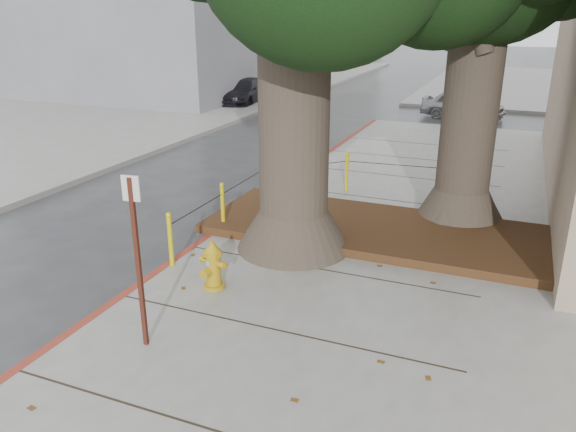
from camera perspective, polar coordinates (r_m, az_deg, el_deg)
name	(u,v)px	position (r m, az deg, el deg)	size (l,w,h in m)	color
ground	(241,331)	(7.96, -4.77, -11.61)	(140.00, 140.00, 0.00)	#28282B
sidewalk_opposite	(32,124)	(23.81, -24.54, 8.48)	(14.00, 60.00, 0.15)	slate
curb_red	(207,241)	(10.75, -8.28, -2.50)	(0.14, 26.00, 0.16)	maroon
planter_bed	(375,229)	(10.88, 8.82, -1.36)	(6.40, 2.60, 0.16)	black
bollard_ring	(298,190)	(11.66, 1.06, 2.63)	(3.79, 5.39, 0.95)	gold
fire_hydrant	(213,265)	(8.65, -7.63, -4.95)	(0.42, 0.40, 0.79)	#BC9113
signpost	(137,253)	(7.03, -15.06, -3.67)	(0.22, 0.06, 2.25)	#471911
car_silver	(463,105)	(24.29, 17.34, 10.74)	(1.32, 3.29, 1.12)	#9B9CA0
car_dark	(243,92)	(27.00, -4.55, 12.50)	(1.64, 4.02, 1.17)	black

